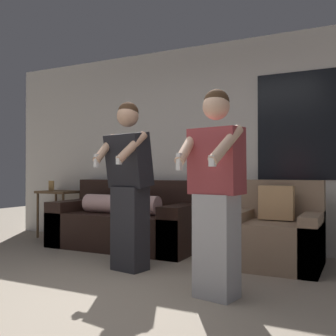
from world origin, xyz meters
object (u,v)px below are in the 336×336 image
Objects in this scene: couch at (128,223)px; person_left at (129,185)px; person_right at (216,191)px; armchair at (276,236)px; side_table at (59,198)px.

person_left reaches higher than couch.
person_right reaches higher than couch.
couch is 1.15× the size of person_left.
person_left is at bearing -146.31° from armchair.
person_left reaches higher than person_right.
side_table is 2.42m from person_left.
couch is 2.12× the size of armchair.
person_left is 1.17m from person_right.
side_table is at bearing 151.67° from person_right.
person_right is (1.76, -1.47, 0.52)m from couch.
person_left reaches higher than armchair.
person_left is at bearing 158.32° from person_right.
couch is at bearing -8.96° from side_table.
armchair is at bearing 80.71° from person_right.
armchair is 3.38m from side_table.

